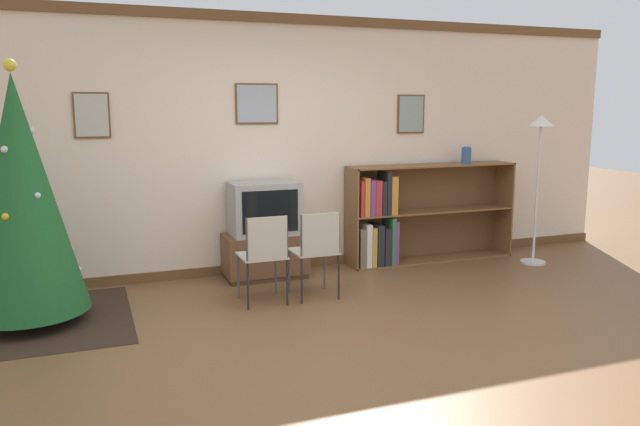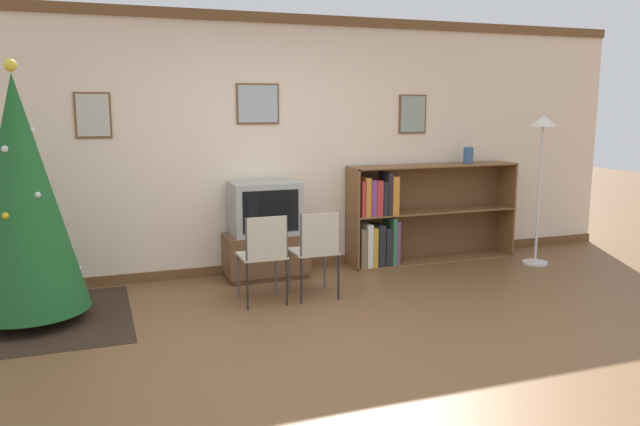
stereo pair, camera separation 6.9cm
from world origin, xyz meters
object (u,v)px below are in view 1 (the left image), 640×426
folding_chair_right (317,249)px  vase (466,155)px  television (264,208)px  folding_chair_left (265,253)px  christmas_tree (21,196)px  bookshelf (401,218)px  standing_lamp (539,150)px  tv_console (265,256)px

folding_chair_right → vase: bearing=22.7°
television → folding_chair_left: (-0.25, -0.87, -0.26)m
christmas_tree → folding_chair_right: 2.52m
television → folding_chair_right: 0.94m
bookshelf → standing_lamp: bearing=-22.1°
tv_console → television: bearing=-90.0°
television → folding_chair_right: (0.25, -0.87, -0.26)m
folding_chair_right → christmas_tree: bearing=174.7°
christmas_tree → television: 2.30m
tv_console → vase: vase is taller
vase → folding_chair_left: bearing=-161.1°
bookshelf → vase: bearing=-1.0°
folding_chair_right → bookshelf: bearing=34.2°
bookshelf → standing_lamp: standing_lamp is taller
folding_chair_left → bookshelf: size_ratio=0.41×
christmas_tree → bookshelf: 3.90m
folding_chair_left → standing_lamp: size_ratio=0.49×
television → bookshelf: bookshelf is taller
television → vase: 2.48m
folding_chair_left → bookshelf: bookshelf is taller
christmas_tree → folding_chair_left: (1.94, -0.23, -0.59)m
bookshelf → television: bearing=-177.8°
christmas_tree → standing_lamp: bearing=1.5°
bookshelf → vase: 1.07m
bookshelf → standing_lamp: size_ratio=1.21×
christmas_tree → folding_chair_left: christmas_tree is taller
standing_lamp → christmas_tree: bearing=-178.5°
folding_chair_left → bookshelf: 2.08m
television → standing_lamp: size_ratio=0.42×
christmas_tree → standing_lamp: size_ratio=1.27×
folding_chair_left → standing_lamp: (3.25, 0.36, 0.81)m
standing_lamp → television: bearing=170.5°
folding_chair_left → standing_lamp: 3.37m
tv_console → vase: bearing=1.1°
christmas_tree → folding_chair_left: bearing=-6.6°
christmas_tree → television: (2.19, 0.64, -0.33)m
tv_console → standing_lamp: (3.01, -0.50, 1.05)m
christmas_tree → vase: (4.62, 0.69, 0.15)m
folding_chair_right → bookshelf: size_ratio=0.41×
vase → standing_lamp: standing_lamp is taller
bookshelf → vase: size_ratio=10.50×
tv_console → bookshelf: size_ratio=0.42×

